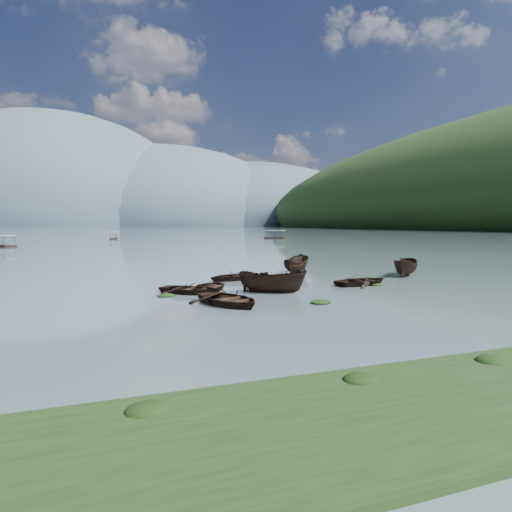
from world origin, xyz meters
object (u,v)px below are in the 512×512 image
object	(u,v)px
pontoon_left	(4,247)
pontoon_centre	(113,239)
rowboat_0	(228,305)
rowboat_3	(262,288)

from	to	relation	value
pontoon_left	pontoon_centre	distance (m)	46.50
rowboat_0	pontoon_left	xyz separation A→B (m)	(-22.32, 78.40, 0.00)
rowboat_0	pontoon_centre	size ratio (longest dim) A/B	0.88
pontoon_left	rowboat_0	bearing A→B (deg)	-108.13
rowboat_0	rowboat_3	size ratio (longest dim) A/B	1.22
rowboat_0	rowboat_3	distance (m)	7.23
pontoon_left	pontoon_centre	world-z (taller)	pontoon_left
rowboat_0	pontoon_centre	world-z (taller)	pontoon_centre
rowboat_3	rowboat_0	bearing A→B (deg)	36.68
pontoon_left	pontoon_centre	size ratio (longest dim) A/B	1.04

